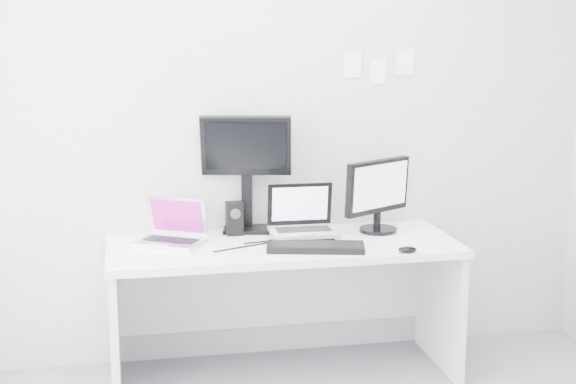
# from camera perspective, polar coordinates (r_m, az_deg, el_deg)

# --- Properties ---
(back_wall) EXTENTS (3.60, 0.00, 3.60)m
(back_wall) POSITION_cam_1_polar(r_m,az_deg,el_deg) (4.62, -1.14, 5.14)
(back_wall) COLOR #BBBDBF
(back_wall) RESTS_ON ground
(desk) EXTENTS (1.80, 0.70, 0.73)m
(desk) POSITION_cam_1_polar(r_m,az_deg,el_deg) (4.50, -0.30, -7.91)
(desk) COLOR white
(desk) RESTS_ON ground
(macbook) EXTENTS (0.41, 0.38, 0.25)m
(macbook) POSITION_cam_1_polar(r_m,az_deg,el_deg) (4.37, -7.98, -1.93)
(macbook) COLOR #BABABF
(macbook) RESTS_ON desk
(speaker) EXTENTS (0.10, 0.10, 0.18)m
(speaker) POSITION_cam_1_polar(r_m,az_deg,el_deg) (4.55, -3.62, -1.78)
(speaker) COLOR black
(speaker) RESTS_ON desk
(dell_laptop) EXTENTS (0.35, 0.27, 0.29)m
(dell_laptop) POSITION_cam_1_polar(r_m,az_deg,el_deg) (4.43, 1.08, -1.36)
(dell_laptop) COLOR #A2A5A9
(dell_laptop) RESTS_ON desk
(rear_monitor) EXTENTS (0.51, 0.27, 0.65)m
(rear_monitor) POSITION_cam_1_polar(r_m,az_deg,el_deg) (4.57, -2.80, 1.35)
(rear_monitor) COLOR black
(rear_monitor) RESTS_ON desk
(samsung_monitor) EXTENTS (0.49, 0.40, 0.41)m
(samsung_monitor) POSITION_cam_1_polar(r_m,az_deg,el_deg) (4.60, 6.11, -0.18)
(samsung_monitor) COLOR black
(samsung_monitor) RESTS_ON desk
(keyboard) EXTENTS (0.51, 0.28, 0.03)m
(keyboard) POSITION_cam_1_polar(r_m,az_deg,el_deg) (4.25, 1.86, -3.71)
(keyboard) COLOR black
(keyboard) RESTS_ON desk
(mouse) EXTENTS (0.10, 0.06, 0.03)m
(mouse) POSITION_cam_1_polar(r_m,az_deg,el_deg) (4.24, 8.01, -3.85)
(mouse) COLOR black
(mouse) RESTS_ON desk
(wall_note_0) EXTENTS (0.10, 0.00, 0.14)m
(wall_note_0) POSITION_cam_1_polar(r_m,az_deg,el_deg) (4.69, 4.34, 8.51)
(wall_note_0) COLOR white
(wall_note_0) RESTS_ON back_wall
(wall_note_1) EXTENTS (0.09, 0.00, 0.13)m
(wall_note_1) POSITION_cam_1_polar(r_m,az_deg,el_deg) (4.74, 6.10, 8.02)
(wall_note_1) COLOR white
(wall_note_1) RESTS_ON back_wall
(wall_note_2) EXTENTS (0.10, 0.00, 0.14)m
(wall_note_2) POSITION_cam_1_polar(r_m,az_deg,el_deg) (4.78, 7.85, 8.61)
(wall_note_2) COLOR white
(wall_note_2) RESTS_ON back_wall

